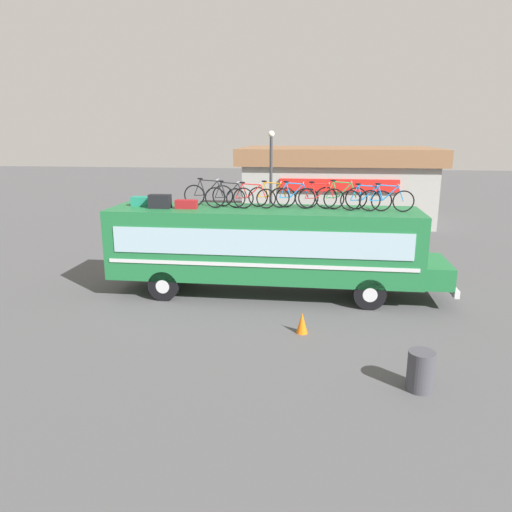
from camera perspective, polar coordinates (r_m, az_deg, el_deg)
ground_plane at (r=17.21m, az=0.82°, el=-4.43°), size 120.00×120.00×0.00m
bus at (r=16.70m, az=1.35°, el=1.42°), size 11.58×2.55×3.03m
luggage_bag_1 at (r=17.60m, az=-13.36°, el=6.28°), size 0.63×0.39×0.32m
luggage_bag_2 at (r=16.89m, az=-11.23°, el=6.32°), size 0.73×0.36×0.47m
luggage_bag_3 at (r=16.70m, az=-8.19°, el=6.05°), size 0.73×0.32×0.29m
rooftop_bicycle_1 at (r=17.10m, az=-5.62°, el=7.21°), size 1.75×0.44×0.98m
rooftop_bicycle_2 at (r=16.57m, az=-3.19°, el=6.97°), size 1.69×0.44×0.94m
rooftop_bicycle_3 at (r=16.56m, az=-0.63°, el=6.93°), size 1.72×0.44×0.90m
rooftop_bicycle_4 at (r=16.81m, az=1.86°, el=7.06°), size 1.65×0.44×0.92m
rooftop_bicycle_5 at (r=16.65m, az=4.47°, el=6.95°), size 1.67×0.44×0.92m
rooftop_bicycle_6 at (r=16.51m, az=7.46°, el=6.83°), size 1.66×0.44×0.93m
rooftop_bicycle_7 at (r=16.62m, az=9.96°, el=6.85°), size 1.74×0.44×0.98m
rooftop_bicycle_8 at (r=16.37m, az=12.79°, el=6.50°), size 1.68×0.44×0.91m
rooftop_bicycle_9 at (r=16.39m, az=15.09°, el=6.40°), size 1.77×0.44×0.93m
roadside_building at (r=32.15m, az=9.45°, el=8.50°), size 12.19×7.87×4.58m
trash_bin at (r=11.53m, az=18.80°, el=-12.67°), size 0.59×0.59×0.91m
traffic_cone at (r=13.91m, az=5.44°, el=-7.84°), size 0.32×0.32×0.61m
street_lamp at (r=23.02m, az=1.77°, el=8.63°), size 0.30×0.30×5.61m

